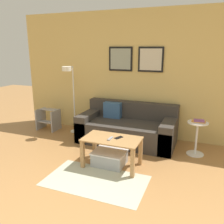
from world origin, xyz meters
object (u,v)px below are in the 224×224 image
object	(u,v)px
cell_phone	(119,138)
couch	(127,128)
floor_lamp	(70,87)
storage_bin	(110,158)
step_stool	(48,119)
remote_control	(110,139)
book_stack	(199,121)
coffee_table	(112,144)
side_table	(197,135)

from	to	relation	value
cell_phone	couch	bearing A→B (deg)	126.87
floor_lamp	cell_phone	distance (m)	1.84
couch	storage_bin	bearing A→B (deg)	-87.46
storage_bin	step_stool	xyz separation A→B (m)	(-1.95, 1.07, 0.14)
remote_control	cell_phone	size ratio (longest dim) A/B	1.07
remote_control	book_stack	bearing A→B (deg)	41.59
coffee_table	remote_control	bearing A→B (deg)	-100.70
storage_bin	cell_phone	size ratio (longest dim) A/B	3.69
book_stack	cell_phone	world-z (taller)	book_stack
couch	step_stool	xyz separation A→B (m)	(-1.90, 0.03, -0.02)
remote_control	storage_bin	bearing A→B (deg)	123.27
book_stack	step_stool	bearing A→B (deg)	177.30
coffee_table	side_table	distance (m)	1.53
couch	remote_control	bearing A→B (deg)	-85.32
floor_lamp	remote_control	xyz separation A→B (m)	(1.35, -1.09, -0.55)
storage_bin	remote_control	distance (m)	0.37
cell_phone	coffee_table	bearing A→B (deg)	-121.54
step_stool	side_table	bearing A→B (deg)	-2.98
coffee_table	side_table	size ratio (longest dim) A/B	1.49
book_stack	coffee_table	bearing A→B (deg)	-142.04
coffee_table	step_stool	bearing A→B (deg)	151.21
couch	side_table	bearing A→B (deg)	-6.13
floor_lamp	book_stack	xyz separation A→B (m)	(2.57, -0.10, -0.42)
couch	cell_phone	xyz separation A→B (m)	(0.19, -1.02, 0.20)
step_stool	storage_bin	bearing A→B (deg)	-28.68
step_stool	floor_lamp	bearing A→B (deg)	-4.94
couch	remote_control	xyz separation A→B (m)	(0.09, -1.12, 0.21)
storage_bin	floor_lamp	distance (m)	1.89
floor_lamp	side_table	distance (m)	2.65
floor_lamp	book_stack	distance (m)	2.61
couch	coffee_table	xyz separation A→B (m)	(0.10, -1.07, 0.10)
storage_bin	side_table	bearing A→B (deg)	35.56
storage_bin	book_stack	distance (m)	1.64
coffee_table	cell_phone	bearing A→B (deg)	32.25
couch	remote_control	size ratio (longest dim) A/B	12.45
book_stack	storage_bin	bearing A→B (deg)	-144.22
storage_bin	book_stack	xyz separation A→B (m)	(1.27, 0.92, 0.49)
storage_bin	remote_control	size ratio (longest dim) A/B	3.44
storage_bin	side_table	xyz separation A→B (m)	(1.26, 0.90, 0.24)
couch	floor_lamp	distance (m)	1.47
storage_bin	remote_control	world-z (taller)	remote_control
book_stack	cell_phone	xyz separation A→B (m)	(-1.12, -0.89, -0.14)
remote_control	cell_phone	world-z (taller)	remote_control
couch	side_table	size ratio (longest dim) A/B	3.14
side_table	step_stool	size ratio (longest dim) A/B	1.27
couch	storage_bin	world-z (taller)	couch
book_stack	couch	bearing A→B (deg)	174.56
coffee_table	remote_control	world-z (taller)	remote_control
coffee_table	remote_control	distance (m)	0.12
remote_control	cell_phone	distance (m)	0.14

